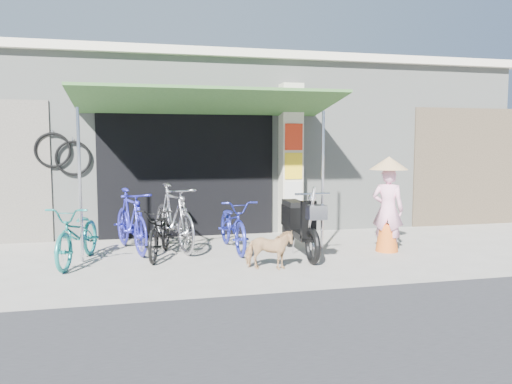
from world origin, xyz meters
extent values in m
plane|color=gray|center=(0.00, 0.00, 0.00)|extent=(80.00, 80.00, 0.00)
cube|color=gray|center=(0.00, 5.10, 1.75)|extent=(12.00, 5.00, 3.50)
cube|color=silver|center=(0.00, 5.10, 3.58)|extent=(12.30, 5.30, 0.16)
cube|color=black|center=(-1.20, 2.58, 1.25)|extent=(3.40, 0.06, 2.50)
cube|color=black|center=(-1.20, 2.59, 0.55)|extent=(3.06, 0.04, 1.10)
torus|color=black|center=(-3.30, 2.54, 1.55)|extent=(0.65, 0.05, 0.65)
cylinder|color=silver|center=(-3.30, 2.56, 1.87)|extent=(0.02, 0.02, 0.12)
torus|color=black|center=(-3.65, 2.54, 1.70)|extent=(0.65, 0.05, 0.65)
cylinder|color=silver|center=(-3.65, 2.56, 2.02)|extent=(0.02, 0.02, 0.12)
cube|color=beige|center=(0.85, 2.45, 1.50)|extent=(0.42, 0.42, 3.00)
cube|color=red|center=(0.85, 2.23, 1.95)|extent=(0.36, 0.02, 0.52)
cube|color=yellow|center=(0.85, 2.23, 1.38)|extent=(0.36, 0.02, 0.52)
cube|color=beige|center=(0.85, 2.23, 0.82)|extent=(0.36, 0.02, 0.50)
cube|color=#305A28|center=(-0.90, 1.65, 2.55)|extent=(4.60, 1.88, 0.35)
cylinder|color=silver|center=(-3.00, 0.75, 1.18)|extent=(0.05, 0.05, 2.36)
cylinder|color=silver|center=(0.90, 0.75, 1.18)|extent=(0.05, 0.05, 2.36)
cube|color=brown|center=(5.00, 2.59, 1.30)|extent=(2.60, 0.06, 2.60)
imported|color=#1B7C76|center=(-3.04, 0.69, 0.45)|extent=(0.96, 1.80, 0.90)
imported|color=#22229D|center=(-2.27, 1.41, 0.53)|extent=(0.97, 1.83, 1.06)
imported|color=black|center=(-1.81, 0.86, 0.40)|extent=(0.87, 1.62, 0.81)
imported|color=#A6A5AA|center=(-1.56, 1.42, 0.56)|extent=(1.03, 1.95, 1.13)
imported|color=#21299A|center=(-0.58, 1.09, 0.44)|extent=(0.68, 1.72, 0.89)
imported|color=tan|center=(-0.32, -0.34, 0.30)|extent=(0.76, 0.52, 0.59)
torus|color=black|center=(0.40, -0.18, 0.28)|extent=(0.10, 0.56, 0.55)
torus|color=black|center=(0.42, 1.18, 0.28)|extent=(0.10, 0.56, 0.55)
cube|color=black|center=(0.41, 0.50, 0.36)|extent=(0.25, 1.00, 0.10)
cube|color=black|center=(0.42, 0.87, 0.59)|extent=(0.28, 0.58, 0.36)
cube|color=black|center=(0.42, 0.87, 0.80)|extent=(0.26, 0.58, 0.09)
cube|color=black|center=(0.40, 0.03, 0.65)|extent=(0.23, 0.11, 0.59)
cylinder|color=silver|center=(0.40, -0.15, 1.07)|extent=(0.54, 0.04, 0.03)
cube|color=silver|center=(0.40, -0.34, 0.82)|extent=(0.28, 0.21, 0.21)
imported|color=#EEA1BE|center=(1.94, 0.41, 0.71)|extent=(0.62, 0.58, 1.42)
cone|color=#CB591C|center=(1.94, 0.41, 0.23)|extent=(0.38, 0.38, 0.46)
cone|color=tan|center=(1.94, 0.41, 1.49)|extent=(0.64, 0.64, 0.22)
camera|label=1|loc=(-2.11, -7.18, 1.80)|focal=35.00mm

